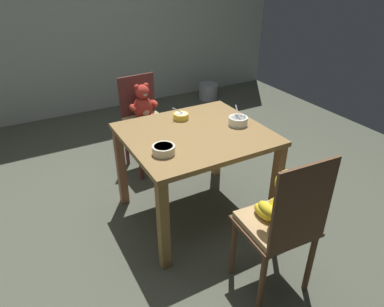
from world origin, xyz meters
name	(u,v)px	position (x,y,z in m)	size (l,w,h in m)	color
ground_plane	(195,213)	(0.00, 0.00, -0.02)	(5.20, 5.20, 0.04)	#494D3F
wall_rear	(89,0)	(0.00, 2.56, 1.35)	(5.20, 0.08, 2.70)	#919A92
dining_table	(195,146)	(0.00, 0.00, 0.60)	(0.99, 0.89, 0.71)	brown
teddy_chair_near_front	(283,214)	(0.06, -0.86, 0.56)	(0.42, 0.39, 0.95)	brown
teddy_chair_far_center	(145,114)	(-0.05, 0.86, 0.53)	(0.40, 0.40, 0.86)	#562925
porridge_bowl_yellow_far_center	(181,116)	(0.02, 0.26, 0.73)	(0.13, 0.12, 0.10)	yellow
porridge_bowl_white_near_right	(238,121)	(0.34, -0.04, 0.74)	(0.14, 0.15, 0.13)	white
porridge_bowl_cream_near_left	(164,150)	(-0.33, -0.17, 0.73)	(0.15, 0.15, 0.05)	beige
metal_pail	(208,91)	(1.43, 2.15, 0.11)	(0.26, 0.26, 0.22)	#93969B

